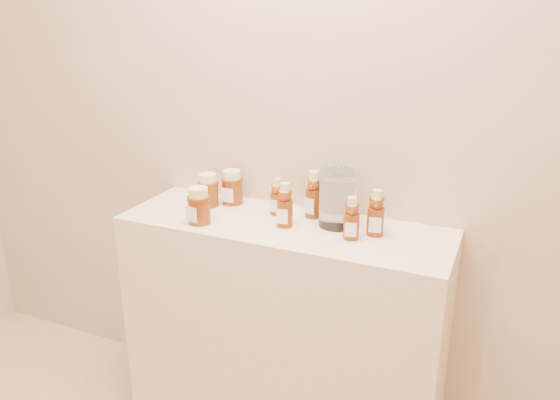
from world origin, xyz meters
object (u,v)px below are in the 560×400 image
at_px(display_table, 283,331).
at_px(bear_bottle_back_left, 277,194).
at_px(glass_canister, 338,197).
at_px(honey_jar_left, 208,190).
at_px(bear_bottle_front_left, 285,202).

distance_m(display_table, bear_bottle_back_left, 0.54).
height_order(display_table, glass_canister, glass_canister).
distance_m(honey_jar_left, glass_canister, 0.52).
height_order(display_table, bear_bottle_front_left, bear_bottle_front_left).
bearing_deg(glass_canister, bear_bottle_back_left, 176.09).
distance_m(display_table, glass_canister, 0.59).
height_order(bear_bottle_back_left, bear_bottle_front_left, bear_bottle_front_left).
xyz_separation_m(bear_bottle_back_left, glass_canister, (0.24, -0.02, 0.03)).
height_order(honey_jar_left, glass_canister, glass_canister).
xyz_separation_m(bear_bottle_back_left, honey_jar_left, (-0.28, -0.02, -0.01)).
relative_size(display_table, honey_jar_left, 9.35).
relative_size(bear_bottle_back_left, honey_jar_left, 1.21).
height_order(bear_bottle_front_left, honey_jar_left, bear_bottle_front_left).
bearing_deg(honey_jar_left, bear_bottle_back_left, 29.19).
bearing_deg(display_table, bear_bottle_front_left, -53.94).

